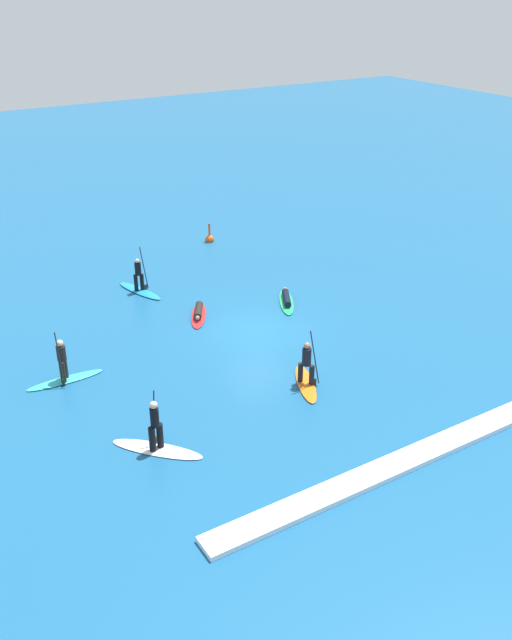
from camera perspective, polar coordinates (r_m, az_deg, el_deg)
ground_plane at (r=30.16m, az=0.00°, el=-0.85°), size 120.00×120.00×0.00m
surfer_on_red_board at (r=31.44m, az=-4.77°, el=0.58°), size 1.94×2.64×0.43m
surfer_on_white_board at (r=22.95m, az=-8.25°, el=-9.61°), size 2.65×2.82×2.07m
surfer_on_orange_board at (r=26.11m, az=4.17°, el=-4.40°), size 1.70×2.77×2.38m
surfer_on_green_board at (r=32.65m, az=2.52°, el=1.70°), size 1.94×2.82×0.43m
surfer_on_blue_board at (r=34.12m, az=-9.61°, el=2.91°), size 1.46×3.05×2.35m
surfer_on_teal_board at (r=27.23m, az=-15.61°, el=-3.90°), size 2.96×0.81×2.19m
marker_buoy at (r=40.36m, az=-3.85°, el=6.72°), size 0.52×0.52×1.24m
wave_crest at (r=23.34m, az=13.51°, el=-10.67°), size 15.91×0.90×0.18m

